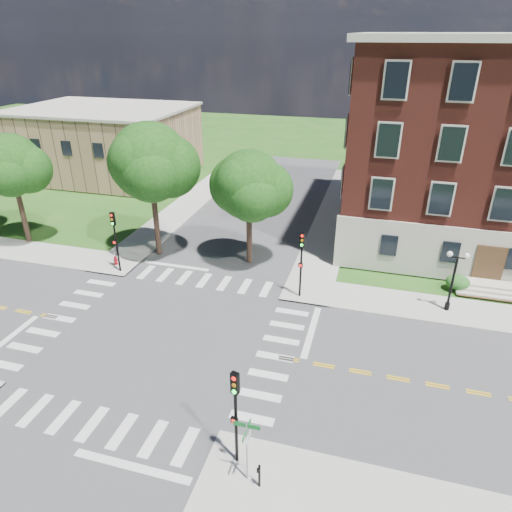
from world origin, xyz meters
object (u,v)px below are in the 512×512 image
(street_sign_pole, at_px, (247,441))
(twin_lamp_west, at_px, (453,278))
(traffic_signal_se, at_px, (235,407))
(traffic_signal_ne, at_px, (301,257))
(fire_hydrant, at_px, (116,260))
(push_button_post, at_px, (259,475))
(traffic_signal_nw, at_px, (115,234))

(street_sign_pole, bearing_deg, twin_lamp_west, 60.14)
(traffic_signal_se, bearing_deg, traffic_signal_ne, 89.83)
(traffic_signal_se, xyz_separation_m, fire_hydrant, (-14.88, 14.93, -2.72))
(push_button_post, bearing_deg, traffic_signal_nw, 135.48)
(traffic_signal_ne, relative_size, fire_hydrant, 6.40)
(twin_lamp_west, xyz_separation_m, fire_hydrant, (-24.68, -0.18, -2.06))
(traffic_signal_ne, bearing_deg, traffic_signal_nw, -179.54)
(traffic_signal_ne, relative_size, push_button_post, 4.00)
(twin_lamp_west, xyz_separation_m, push_button_post, (-8.53, -16.06, -1.73))
(twin_lamp_west, bearing_deg, traffic_signal_nw, -177.44)
(traffic_signal_nw, xyz_separation_m, push_button_post, (15.25, -15.00, -2.39))
(street_sign_pole, distance_m, fire_hydrant, 22.17)
(twin_lamp_west, bearing_deg, traffic_signal_se, -122.96)
(twin_lamp_west, distance_m, fire_hydrant, 24.76)
(traffic_signal_se, height_order, traffic_signal_nw, same)
(street_sign_pole, bearing_deg, traffic_signal_se, 133.38)
(street_sign_pole, distance_m, push_button_post, 1.63)
(traffic_signal_se, distance_m, traffic_signal_ne, 14.15)
(street_sign_pole, bearing_deg, traffic_signal_nw, 134.82)
(traffic_signal_nw, bearing_deg, traffic_signal_se, -45.11)
(traffic_signal_nw, height_order, street_sign_pole, traffic_signal_nw)
(traffic_signal_se, relative_size, street_sign_pole, 1.55)
(traffic_signal_nw, height_order, push_button_post, traffic_signal_nw)
(traffic_signal_nw, distance_m, twin_lamp_west, 23.82)
(twin_lamp_west, relative_size, push_button_post, 3.53)
(push_button_post, height_order, fire_hydrant, push_button_post)
(push_button_post, bearing_deg, street_sign_pole, 159.09)
(twin_lamp_west, height_order, street_sign_pole, twin_lamp_west)
(twin_lamp_west, bearing_deg, push_button_post, -117.99)
(street_sign_pole, relative_size, fire_hydrant, 4.13)
(traffic_signal_ne, xyz_separation_m, street_sign_pole, (0.66, -14.89, -0.88))
(push_button_post, bearing_deg, traffic_signal_ne, 94.62)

